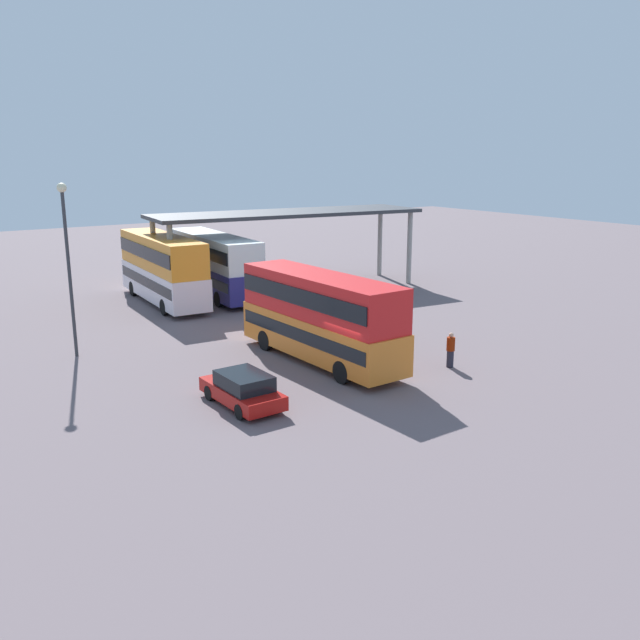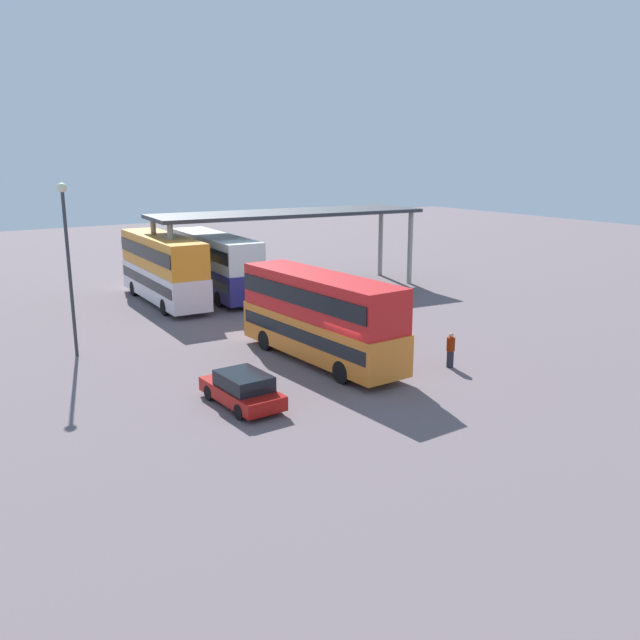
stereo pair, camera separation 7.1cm
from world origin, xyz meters
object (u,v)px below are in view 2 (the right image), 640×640
at_px(parked_hatchback, 242,389).
at_px(double_decker_mid_row, 215,262).
at_px(double_decker_near_canopy, 163,267).
at_px(double_decker_main, 320,314).
at_px(pedestrian_waiting, 451,350).
at_px(lamppost_tall, 68,250).

height_order(parked_hatchback, double_decker_mid_row, double_decker_mid_row).
height_order(double_decker_near_canopy, double_decker_mid_row, double_decker_near_canopy).
distance_m(double_decker_near_canopy, double_decker_mid_row, 3.82).
relative_size(double_decker_main, pedestrian_waiting, 6.19).
distance_m(double_decker_mid_row, pedestrian_waiting, 20.78).
height_order(parked_hatchback, lamppost_tall, lamppost_tall).
relative_size(parked_hatchback, double_decker_near_canopy, 0.37).
bearing_deg(double_decker_main, parked_hatchback, 116.63).
bearing_deg(double_decker_near_canopy, double_decker_mid_row, -81.96).
relative_size(double_decker_main, lamppost_tall, 1.23).
relative_size(double_decker_main, double_decker_near_canopy, 0.93).
height_order(double_decker_main, double_decker_mid_row, double_decker_mid_row).
distance_m(double_decker_near_canopy, lamppost_tall, 12.27).
relative_size(parked_hatchback, lamppost_tall, 0.49).
relative_size(double_decker_near_canopy, pedestrian_waiting, 6.69).
height_order(double_decker_near_canopy, pedestrian_waiting, double_decker_near_canopy).
relative_size(parked_hatchback, pedestrian_waiting, 2.49).
height_order(double_decker_main, double_decker_near_canopy, double_decker_near_canopy).
xyz_separation_m(parked_hatchback, pedestrian_waiting, (10.15, -0.98, 0.14)).
distance_m(double_decker_main, pedestrian_waiting, 6.21).
bearing_deg(parked_hatchback, double_decker_mid_row, -24.24).
xyz_separation_m(double_decker_main, double_decker_mid_row, (2.46, 16.53, 0.02)).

